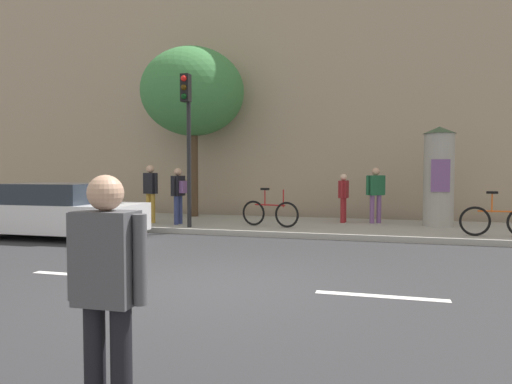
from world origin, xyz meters
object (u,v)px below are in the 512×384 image
at_px(pedestrian_near_pole, 343,194).
at_px(pedestrian_with_bag, 179,191).
at_px(traffic_light, 187,125).
at_px(bicycle_upright, 499,221).
at_px(street_tree, 193,92).
at_px(pedestrian_with_backpack, 109,281).
at_px(pedestrian_in_light_jacket, 150,189).
at_px(poster_column, 439,176).
at_px(bicycle_leaning, 270,213).
at_px(parked_car_red, 59,211).
at_px(pedestrian_in_red_top, 376,190).

height_order(pedestrian_near_pole, pedestrian_with_bag, pedestrian_with_bag).
height_order(traffic_light, bicycle_upright, traffic_light).
relative_size(street_tree, bicycle_upright, 3.27).
bearing_deg(traffic_light, pedestrian_with_backpack, -69.01).
relative_size(pedestrian_near_pole, pedestrian_with_bag, 0.89).
bearing_deg(pedestrian_with_bag, pedestrian_in_light_jacket, 172.78).
xyz_separation_m(pedestrian_near_pole, pedestrian_in_light_jacket, (-5.64, -1.66, 0.17)).
relative_size(poster_column, street_tree, 0.49).
height_order(pedestrian_with_bag, bicycle_leaning, pedestrian_with_bag).
bearing_deg(pedestrian_with_bag, parked_car_red, -133.22).
relative_size(pedestrian_with_backpack, pedestrian_in_red_top, 1.02).
relative_size(poster_column, pedestrian_near_pole, 1.91).
height_order(street_tree, parked_car_red, street_tree).
xyz_separation_m(poster_column, pedestrian_in_light_jacket, (-8.32, -1.42, -0.41)).
bearing_deg(pedestrian_in_red_top, street_tree, 175.43).
height_order(traffic_light, pedestrian_in_light_jacket, traffic_light).
bearing_deg(parked_car_red, pedestrian_in_light_jacket, 63.43).
distance_m(street_tree, pedestrian_in_red_top, 6.97).
bearing_deg(traffic_light, bicycle_leaning, 22.38).
distance_m(pedestrian_with_bag, bicycle_upright, 8.52).
distance_m(traffic_light, pedestrian_with_backpack, 9.97).
bearing_deg(bicycle_leaning, bicycle_upright, -4.94).
distance_m(pedestrian_in_light_jacket, parked_car_red, 2.86).
relative_size(pedestrian_with_bag, bicycle_leaning, 0.95).
bearing_deg(traffic_light, pedestrian_in_light_jacket, 152.57).
bearing_deg(pedestrian_near_pole, poster_column, -5.13).
relative_size(street_tree, pedestrian_with_backpack, 3.39).
distance_m(street_tree, pedestrian_near_pole, 6.23).
xyz_separation_m(traffic_light, parked_car_red, (-2.85, -1.70, -2.31)).
distance_m(pedestrian_with_bag, pedestrian_in_light_jacket, 1.00).
bearing_deg(bicycle_upright, pedestrian_with_backpack, -114.83).
bearing_deg(traffic_light, parked_car_red, -149.14).
distance_m(traffic_light, pedestrian_near_pole, 5.15).
bearing_deg(pedestrian_with_backpack, pedestrian_in_light_jacket, 117.08).
height_order(pedestrian_near_pole, parked_car_red, pedestrian_near_pole).
bearing_deg(pedestrian_in_light_jacket, traffic_light, -27.43).
distance_m(pedestrian_near_pole, parked_car_red, 8.07).
distance_m(pedestrian_with_backpack, pedestrian_in_red_top, 11.76).
bearing_deg(street_tree, bicycle_leaning, -33.40).
bearing_deg(pedestrian_with_backpack, parked_car_red, 130.53).
height_order(traffic_light, pedestrian_with_backpack, traffic_light).
bearing_deg(poster_column, pedestrian_in_light_jacket, -170.33).
height_order(poster_column, bicycle_leaning, poster_column).
distance_m(pedestrian_with_backpack, bicycle_upright, 10.48).
height_order(pedestrian_with_backpack, pedestrian_with_bag, pedestrian_with_bag).
height_order(street_tree, bicycle_leaning, street_tree).
xyz_separation_m(street_tree, pedestrian_in_light_jacket, (-0.45, -2.21, -3.24)).
xyz_separation_m(pedestrian_with_backpack, pedestrian_in_light_jacket, (-5.09, 9.95, 0.16)).
bearing_deg(pedestrian_in_red_top, traffic_light, -153.08).
relative_size(pedestrian_in_light_jacket, parked_car_red, 0.42).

